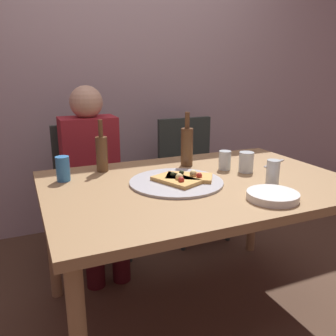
{
  "coord_description": "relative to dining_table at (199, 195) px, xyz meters",
  "views": [
    {
      "loc": [
        -0.79,
        -1.44,
        1.27
      ],
      "look_at": [
        -0.12,
        0.12,
        0.79
      ],
      "focal_mm": 37.65,
      "sensor_mm": 36.0,
      "label": 1
    }
  ],
  "objects": [
    {
      "name": "pizza_tray",
      "position": [
        -0.12,
        0.02,
        0.08
      ],
      "size": [
        0.45,
        0.45,
        0.01
      ],
      "primitive_type": "cylinder",
      "color": "#ADADB2",
      "rests_on": "dining_table"
    },
    {
      "name": "table_knife",
      "position": [
        0.55,
        0.12,
        0.08
      ],
      "size": [
        0.21,
        0.11,
        0.01
      ],
      "primitive_type": "cube",
      "rotation": [
        0.0,
        0.0,
        3.56
      ],
      "color": "#B7B7BC",
      "rests_on": "dining_table"
    },
    {
      "name": "pizza_slice_extra",
      "position": [
        -0.12,
        -0.0,
        0.1
      ],
      "size": [
        0.21,
        0.25,
        0.05
      ],
      "color": "tan",
      "rests_on": "pizza_tray"
    },
    {
      "name": "dining_table",
      "position": [
        0.0,
        0.0,
        0.0
      ],
      "size": [
        1.47,
        1.0,
        0.74
      ],
      "color": "#99754C",
      "rests_on": "ground_plane"
    },
    {
      "name": "wine_bottle",
      "position": [
        -0.39,
        0.36,
        0.18
      ],
      "size": [
        0.06,
        0.06,
        0.28
      ],
      "color": "brown",
      "rests_on": "dining_table"
    },
    {
      "name": "chair_left",
      "position": [
        -0.37,
        0.9,
        -0.15
      ],
      "size": [
        0.44,
        0.44,
        0.9
      ],
      "rotation": [
        0.0,
        0.0,
        3.14
      ],
      "color": "#2D3833",
      "rests_on": "ground_plane"
    },
    {
      "name": "back_wall",
      "position": [
        0.0,
        1.38,
        0.63
      ],
      "size": [
        6.0,
        0.1,
        2.6
      ],
      "primitive_type": "cube",
      "color": "#B29EA3",
      "rests_on": "ground_plane"
    },
    {
      "name": "wine_glass",
      "position": [
        0.23,
        0.13,
        0.13
      ],
      "size": [
        0.07,
        0.07,
        0.1
      ],
      "primitive_type": "cylinder",
      "color": "silver",
      "rests_on": "dining_table"
    },
    {
      "name": "beer_bottle",
      "position": [
        0.07,
        0.28,
        0.19
      ],
      "size": [
        0.07,
        0.07,
        0.3
      ],
      "color": "brown",
      "rests_on": "dining_table"
    },
    {
      "name": "pizza_slice_last",
      "position": [
        -0.04,
        0.02,
        0.1
      ],
      "size": [
        0.26,
        0.23,
        0.05
      ],
      "color": "tan",
      "rests_on": "pizza_tray"
    },
    {
      "name": "guest_in_sweater",
      "position": [
        -0.37,
        0.75,
        -0.02
      ],
      "size": [
        0.36,
        0.56,
        1.17
      ],
      "rotation": [
        0.0,
        0.0,
        3.14
      ],
      "color": "maroon",
      "rests_on": "ground_plane"
    },
    {
      "name": "soda_can",
      "position": [
        -0.61,
        0.27,
        0.13
      ],
      "size": [
        0.07,
        0.07,
        0.12
      ],
      "primitive_type": "cylinder",
      "color": "#337AC1",
      "rests_on": "dining_table"
    },
    {
      "name": "tumbler_far",
      "position": [
        0.29,
        -0.18,
        0.13
      ],
      "size": [
        0.06,
        0.06,
        0.12
      ],
      "primitive_type": "cylinder",
      "color": "silver",
      "rests_on": "dining_table"
    },
    {
      "name": "tumbler_near",
      "position": [
        0.31,
        0.04,
        0.13
      ],
      "size": [
        0.08,
        0.08,
        0.11
      ],
      "primitive_type": "cylinder",
      "color": "silver",
      "rests_on": "dining_table"
    },
    {
      "name": "chair_right",
      "position": [
        0.42,
        0.9,
        -0.15
      ],
      "size": [
        0.44,
        0.44,
        0.9
      ],
      "rotation": [
        0.0,
        0.0,
        3.14
      ],
      "color": "#2D3833",
      "rests_on": "ground_plane"
    },
    {
      "name": "plate_stack",
      "position": [
        0.17,
        -0.34,
        0.09
      ],
      "size": [
        0.22,
        0.22,
        0.03
      ],
      "primitive_type": "cylinder",
      "color": "white",
      "rests_on": "dining_table"
    },
    {
      "name": "ground_plane",
      "position": [
        0.0,
        0.0,
        -0.67
      ],
      "size": [
        8.0,
        8.0,
        0.0
      ],
      "primitive_type": "plane",
      "color": "#513828"
    }
  ]
}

